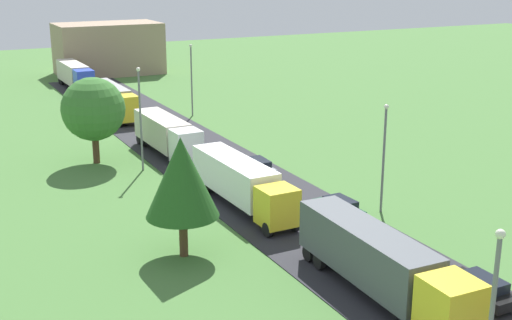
# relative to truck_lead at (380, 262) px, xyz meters

# --- Properties ---
(road) EXTENTS (10.00, 140.00, 0.06)m
(road) POSITION_rel_truck_lead_xyz_m (2.20, 9.18, -2.15)
(road) COLOR #2B2B30
(road) RESTS_ON ground
(lane_marking_centre) EXTENTS (0.16, 120.89, 0.01)m
(lane_marking_centre) POSITION_rel_truck_lead_xyz_m (2.20, 6.38, -2.11)
(lane_marking_centre) COLOR white
(lane_marking_centre) RESTS_ON road
(truck_lead) EXTENTS (2.85, 13.60, 3.66)m
(truck_lead) POSITION_rel_truck_lead_xyz_m (0.00, 0.00, 0.00)
(truck_lead) COLOR yellow
(truck_lead) RESTS_ON road
(truck_second) EXTENTS (2.74, 12.77, 3.50)m
(truck_second) POSITION_rel_truck_lead_xyz_m (-0.40, 16.35, -0.11)
(truck_second) COLOR yellow
(truck_second) RESTS_ON road
(truck_third) EXTENTS (2.67, 11.93, 3.51)m
(truck_third) POSITION_rel_truck_lead_xyz_m (-0.43, 32.40, -0.07)
(truck_third) COLOR white
(truck_third) RESTS_ON road
(truck_fourth) EXTENTS (2.58, 13.37, 3.53)m
(truck_fourth) POSITION_rel_truck_lead_xyz_m (-0.28, 51.85, -0.07)
(truck_fourth) COLOR yellow
(truck_fourth) RESTS_ON road
(truck_fifth) EXTENTS (2.60, 13.18, 3.64)m
(truck_fifth) POSITION_rel_truck_lead_xyz_m (-0.26, 71.70, -0.02)
(truck_fifth) COLOR blue
(truck_fifth) RESTS_ON road
(car_second) EXTENTS (1.77, 4.40, 1.44)m
(car_second) POSITION_rel_truck_lead_xyz_m (4.73, -2.76, -1.36)
(car_second) COLOR black
(car_second) RESTS_ON road
(car_third) EXTENTS (1.98, 4.28, 1.51)m
(car_third) POSITION_rel_truck_lead_xyz_m (4.84, 11.07, -1.34)
(car_third) COLOR #19472D
(car_third) RESTS_ON road
(car_fourth) EXTENTS (1.91, 4.45, 1.42)m
(car_fourth) POSITION_rel_truck_lead_xyz_m (4.39, 22.95, -1.37)
(car_fourth) COLOR #8C939E
(car_fourth) RESTS_ON road
(lamppost_second) EXTENTS (0.36, 0.36, 8.10)m
(lamppost_second) POSITION_rel_truck_lead_xyz_m (8.42, 10.84, 2.35)
(lamppost_second) COLOR slate
(lamppost_second) RESTS_ON ground
(lamppost_third) EXTENTS (0.36, 0.36, 9.16)m
(lamppost_third) POSITION_rel_truck_lead_xyz_m (-4.00, 28.94, 2.89)
(lamppost_third) COLOR slate
(lamppost_third) RESTS_ON ground
(lamppost_fourth) EXTENTS (0.36, 0.36, 8.57)m
(lamppost_fourth) POSITION_rel_truck_lead_xyz_m (8.27, 47.65, 2.59)
(lamppost_fourth) COLOR slate
(lamppost_fourth) RESTS_ON ground
(tree_oak) EXTENTS (5.76, 5.76, 7.93)m
(tree_oak) POSITION_rel_truck_lead_xyz_m (-7.07, 33.13, 2.85)
(tree_oak) COLOR #513823
(tree_oak) RESTS_ON ground
(tree_pine) EXTENTS (4.56, 4.56, 7.70)m
(tree_pine) POSITION_rel_truck_lead_xyz_m (-7.40, 10.19, 2.98)
(tree_pine) COLOR #513823
(tree_pine) RESTS_ON ground
(distant_building) EXTENTS (16.56, 9.58, 8.28)m
(distant_building) POSITION_rel_truck_lead_xyz_m (8.11, 83.83, 1.96)
(distant_building) COLOR #9E846B
(distant_building) RESTS_ON ground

